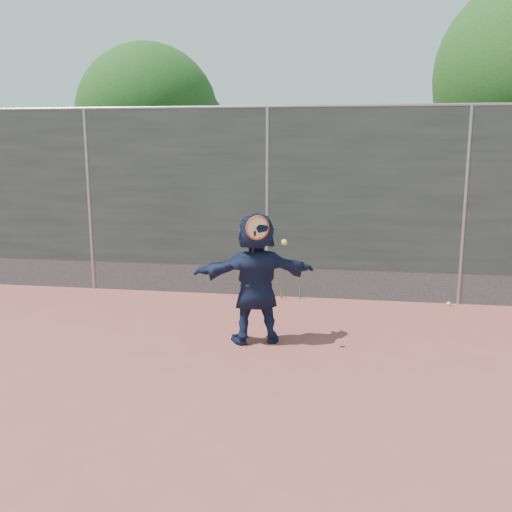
# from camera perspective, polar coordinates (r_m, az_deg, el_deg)

# --- Properties ---
(ground) EXTENTS (80.00, 80.00, 0.00)m
(ground) POSITION_cam_1_polar(r_m,az_deg,el_deg) (6.09, -3.72, -12.52)
(ground) COLOR #9E4C42
(ground) RESTS_ON ground
(player) EXTENTS (1.60, 0.94, 1.64)m
(player) POSITION_cam_1_polar(r_m,az_deg,el_deg) (7.03, 0.00, -2.19)
(player) COLOR #161F3D
(player) RESTS_ON ground
(ball_ground) EXTENTS (0.07, 0.07, 0.07)m
(ball_ground) POSITION_cam_1_polar(r_m,az_deg,el_deg) (9.24, 18.70, -4.54)
(ball_ground) COLOR #EFF636
(ball_ground) RESTS_ON ground
(fence) EXTENTS (20.00, 0.06, 3.03)m
(fence) POSITION_cam_1_polar(r_m,az_deg,el_deg) (9.06, 1.12, 5.73)
(fence) COLOR #38423D
(fence) RESTS_ON ground
(swing_action) EXTENTS (0.49, 0.17, 0.51)m
(swing_action) POSITION_cam_1_polar(r_m,az_deg,el_deg) (6.70, 0.39, 2.54)
(swing_action) COLOR #CC5113
(swing_action) RESTS_ON ground
(tree_left) EXTENTS (3.15, 3.00, 4.53)m
(tree_left) POSITION_cam_1_polar(r_m,az_deg,el_deg) (12.68, -10.00, 13.28)
(tree_left) COLOR #382314
(tree_left) RESTS_ON ground
(weed_clump) EXTENTS (0.68, 0.07, 0.30)m
(weed_clump) POSITION_cam_1_polar(r_m,az_deg,el_deg) (9.17, 2.81, -3.42)
(weed_clump) COLOR #387226
(weed_clump) RESTS_ON ground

